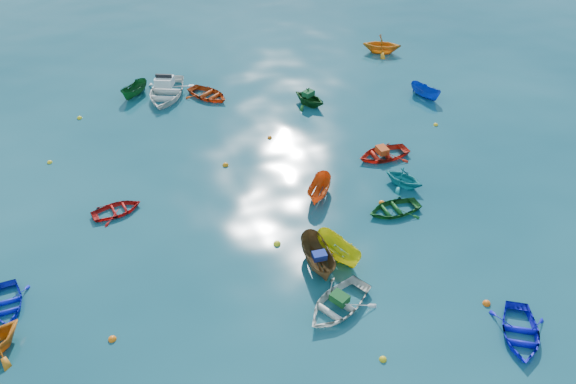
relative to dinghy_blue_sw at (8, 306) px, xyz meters
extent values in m
plane|color=#0A3948|center=(13.67, -0.37, 0.00)|extent=(160.00, 160.00, 0.00)
imported|color=#101BD0|center=(0.00, 0.00, 0.00)|extent=(2.34, 2.98, 0.56)
imported|color=silver|center=(13.95, -3.43, 0.00)|extent=(4.31, 4.05, 0.73)
imported|color=brown|center=(13.84, -0.74, 0.00)|extent=(1.33, 3.24, 1.24)
imported|color=#1011D3|center=(20.79, -6.61, 0.00)|extent=(3.41, 3.84, 0.66)
imported|color=#D2C912|center=(14.94, -0.42, 0.00)|extent=(2.13, 3.09, 1.12)
imported|color=#13511B|center=(18.81, 2.18, 0.00)|extent=(3.12, 2.40, 0.60)
imported|color=teal|center=(20.20, 4.26, 0.00)|extent=(2.96, 3.01, 1.20)
imported|color=red|center=(4.63, 5.52, 0.00)|extent=(2.98, 2.47, 0.53)
imported|color=#E05315|center=(15.38, 4.40, 0.00)|extent=(2.26, 2.85, 1.05)
imported|color=#0F4215|center=(17.54, 14.46, 0.00)|extent=(3.23, 3.33, 1.34)
imported|color=red|center=(20.15, 7.18, 0.00)|extent=(3.52, 2.76, 0.67)
imported|color=#0D35AC|center=(25.81, 13.67, 0.00)|extent=(1.94, 2.74, 0.99)
imported|color=#C33E10|center=(10.87, 17.22, 0.00)|extent=(3.90, 4.01, 0.68)
imported|color=orange|center=(25.58, 21.61, 0.00)|extent=(3.85, 3.62, 1.61)
imported|color=#114A1E|center=(5.88, 18.67, 0.00)|extent=(2.39, 2.68, 1.02)
imported|color=white|center=(8.01, 18.04, 0.00)|extent=(4.78, 5.67, 1.60)
cube|color=#134C1E|center=(14.03, -3.37, 0.54)|extent=(0.88, 0.93, 0.36)
cube|color=navy|center=(13.84, -0.89, 0.77)|extent=(0.65, 0.51, 0.31)
cube|color=#134C22|center=(17.48, 14.54, 0.85)|extent=(0.92, 0.87, 0.36)
cube|color=#C74014|center=(20.05, 7.17, 0.52)|extent=(0.68, 0.84, 0.37)
sphere|color=orange|center=(4.45, -2.88, 0.00)|extent=(0.34, 0.34, 0.34)
sphere|color=gold|center=(14.90, -6.40, 0.00)|extent=(0.31, 0.31, 0.31)
sphere|color=#F35B0D|center=(20.36, -4.74, 0.00)|extent=(0.35, 0.35, 0.35)
sphere|color=yellow|center=(0.73, 11.21, 0.00)|extent=(0.30, 0.30, 0.30)
sphere|color=orange|center=(10.82, 8.49, 0.00)|extent=(0.37, 0.37, 0.37)
sphere|color=yellow|center=(12.28, 1.15, 0.00)|extent=(0.36, 0.36, 0.36)
sphere|color=orange|center=(18.46, 2.99, 0.00)|extent=(0.33, 0.33, 0.33)
sphere|color=yellow|center=(2.17, 16.24, 0.00)|extent=(0.33, 0.33, 0.33)
sphere|color=orange|center=(13.98, 10.87, 0.00)|extent=(0.29, 0.29, 0.29)
sphere|color=yellow|center=(24.87, 9.88, 0.00)|extent=(0.30, 0.30, 0.30)
camera|label=1|loc=(8.06, -18.76, 18.80)|focal=35.00mm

